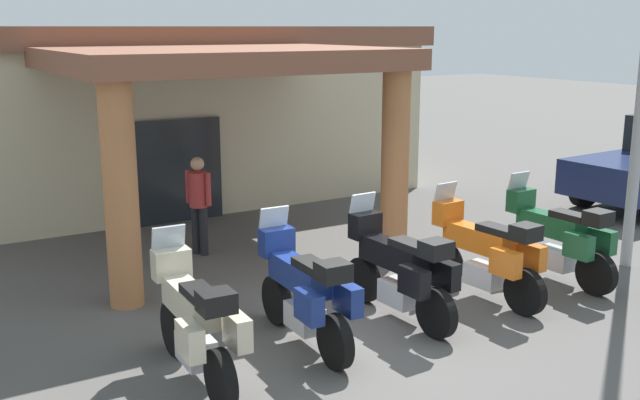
# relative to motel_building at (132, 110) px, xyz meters

# --- Properties ---
(ground_plane) EXTENTS (80.00, 80.00, 0.00)m
(ground_plane) POSITION_rel_motel_building_xyz_m (-0.03, -9.62, -2.01)
(ground_plane) COLOR #514F4C
(motel_building) EXTENTS (12.86, 11.08, 3.90)m
(motel_building) POSITION_rel_motel_building_xyz_m (0.00, 0.00, 0.00)
(motel_building) COLOR beige
(motel_building) RESTS_ON ground_plane
(motorcycle_cream) EXTENTS (0.72, 2.21, 1.61)m
(motorcycle_cream) POSITION_rel_motel_building_xyz_m (-2.49, -9.77, -1.31)
(motorcycle_cream) COLOR black
(motorcycle_cream) RESTS_ON ground_plane
(motorcycle_blue) EXTENTS (0.72, 2.21, 1.61)m
(motorcycle_blue) POSITION_rel_motel_building_xyz_m (-0.96, -9.59, -1.31)
(motorcycle_blue) COLOR black
(motorcycle_blue) RESTS_ON ground_plane
(motorcycle_black) EXTENTS (0.71, 2.21, 1.61)m
(motorcycle_black) POSITION_rel_motel_building_xyz_m (0.56, -9.53, -1.31)
(motorcycle_black) COLOR black
(motorcycle_black) RESTS_ON ground_plane
(motorcycle_orange) EXTENTS (0.73, 2.21, 1.61)m
(motorcycle_orange) POSITION_rel_motel_building_xyz_m (2.08, -9.57, -1.31)
(motorcycle_orange) COLOR black
(motorcycle_orange) RESTS_ON ground_plane
(motorcycle_green) EXTENTS (0.71, 2.21, 1.61)m
(motorcycle_green) POSITION_rel_motel_building_xyz_m (3.60, -9.57, -1.31)
(motorcycle_green) COLOR black
(motorcycle_green) RESTS_ON ground_plane
(pedestrian) EXTENTS (0.32, 0.48, 1.73)m
(pedestrian) POSITION_rel_motel_building_xyz_m (-0.59, -5.33, -1.00)
(pedestrian) COLOR black
(pedestrian) RESTS_ON ground_plane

